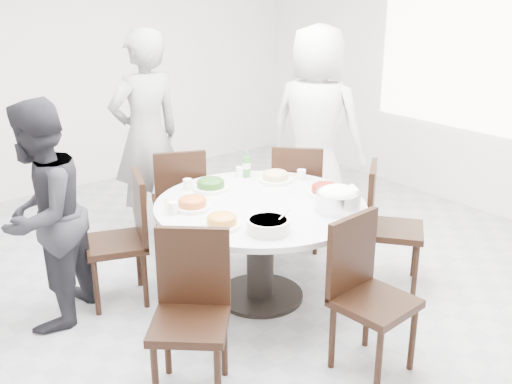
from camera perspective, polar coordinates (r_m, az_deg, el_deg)
floor at (r=4.69m, az=-2.83°, el=-9.01°), size 6.00×6.00×0.01m
wall_back at (r=6.84m, az=-18.13°, el=11.66°), size 6.00×0.01×2.80m
wall_right at (r=6.38m, az=19.86°, el=10.95°), size 0.01×6.00×2.80m
window at (r=6.35m, az=19.87°, el=11.83°), size 0.04×2.20×1.40m
dining_table at (r=4.38m, az=0.41°, el=-5.67°), size 1.50×1.50×0.75m
chair_ne at (r=5.20m, az=3.95°, el=-0.28°), size 0.59×0.59×0.95m
chair_n at (r=5.11m, az=-7.38°, el=-0.76°), size 0.55×0.55×0.95m
chair_nw at (r=4.42m, az=-13.22°, el=-4.54°), size 0.54×0.54×0.95m
chair_sw at (r=3.39m, az=-6.35°, el=-12.05°), size 0.59×0.59×0.95m
chair_s at (r=3.63m, az=11.29°, el=-9.99°), size 0.45×0.45×0.95m
chair_se at (r=4.65m, az=13.09°, el=-3.29°), size 0.59×0.59×0.95m
diner_right at (r=5.58m, az=5.75°, el=6.06°), size 0.91×1.08×1.88m
diner_middle at (r=5.36m, az=-10.41°, el=5.18°), size 0.69×0.47×1.87m
diner_left at (r=4.17m, az=-19.73°, el=-2.20°), size 0.95×0.94×1.55m
dish_greens at (r=4.50m, az=-4.33°, el=0.63°), size 0.26×0.26×0.07m
dish_pale at (r=4.66m, az=1.86°, el=1.40°), size 0.26×0.26×0.07m
dish_orange at (r=4.14m, az=-6.07°, el=-1.17°), size 0.25×0.25×0.07m
dish_redbrown at (r=4.40m, az=6.67°, el=0.12°), size 0.27×0.27×0.07m
dish_tofu at (r=3.83m, az=-3.27°, el=-2.88°), size 0.25×0.25×0.06m
rice_bowl at (r=4.12m, az=7.81°, el=-0.89°), size 0.30×0.30×0.13m
soup_bowl at (r=3.75m, az=1.16°, el=-3.22°), size 0.27×0.27×0.08m
beverage_bottle at (r=4.76m, az=-0.92°, el=2.71°), size 0.06×0.06×0.22m
tea_cups at (r=4.71m, az=-4.30°, el=1.60°), size 0.07×0.07×0.08m
chopsticks at (r=4.69m, az=-4.72°, el=1.09°), size 0.24×0.04×0.01m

